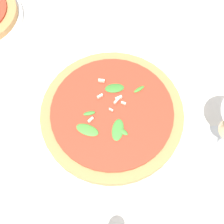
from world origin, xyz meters
name	(u,v)px	position (x,y,z in m)	size (l,w,h in m)	color
ground_plane	(116,105)	(0.00, 0.00, 0.00)	(6.00, 6.00, 0.00)	silver
pizza_arugula_main	(112,115)	(0.03, 0.02, 0.02)	(0.32, 0.32, 0.05)	white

